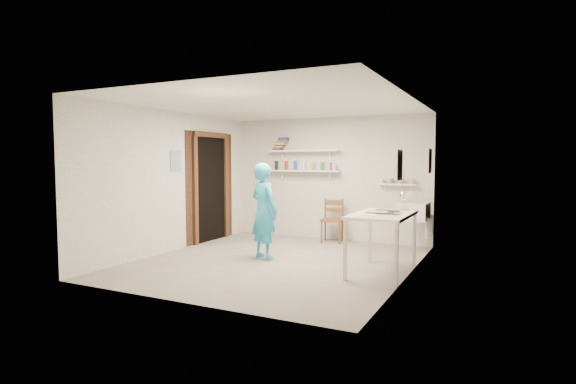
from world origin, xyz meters
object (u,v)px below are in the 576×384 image
at_px(wall_clock, 265,194).
at_px(desk_lamp, 405,196).
at_px(wooden_chair, 332,220).
at_px(work_table, 382,243).
at_px(belfast_sink, 414,211).
at_px(man, 264,211).

height_order(wall_clock, desk_lamp, wall_clock).
height_order(wooden_chair, work_table, wooden_chair).
height_order(belfast_sink, wall_clock, wall_clock).
xyz_separation_m(man, wooden_chair, (0.48, 1.80, -0.33)).
relative_size(wooden_chair, work_table, 0.69).
bearing_deg(wooden_chair, wall_clock, -118.60).
distance_m(belfast_sink, man, 2.58).
bearing_deg(wall_clock, wooden_chair, 93.63).
xyz_separation_m(man, wall_clock, (-0.09, 0.20, 0.25)).
relative_size(wall_clock, wooden_chair, 0.32).
xyz_separation_m(wall_clock, wooden_chair, (0.57, 1.59, -0.58)).
distance_m(belfast_sink, wall_clock, 2.55).
bearing_deg(work_table, desk_lamp, 67.58).
bearing_deg(desk_lamp, belfast_sink, 94.52).
bearing_deg(man, wall_clock, -43.57).
distance_m(wooden_chair, desk_lamp, 2.25).
bearing_deg(wall_clock, man, -43.57).
bearing_deg(man, belfast_sink, -118.67).
relative_size(wall_clock, desk_lamp, 1.75).
xyz_separation_m(work_table, desk_lamp, (0.21, 0.50, 0.63)).
relative_size(man, wall_clock, 5.56).
xyz_separation_m(belfast_sink, wooden_chair, (-1.55, 0.20, -0.27)).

